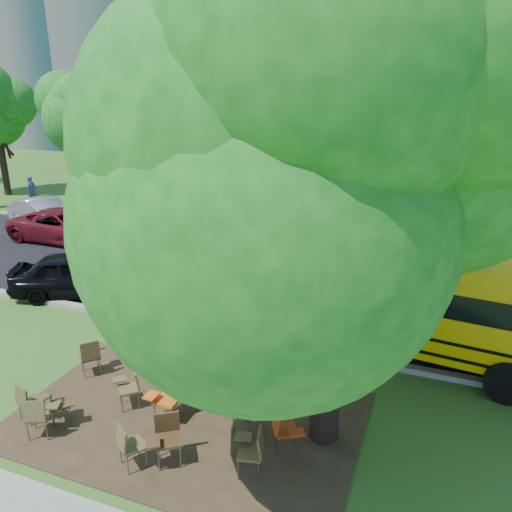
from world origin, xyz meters
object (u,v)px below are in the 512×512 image
at_px(chair_11, 184,390).
at_px(chair_2, 39,413).
at_px(main_tree, 338,158).
at_px(chair_4, 130,443).
at_px(bg_car_red, 66,226).
at_px(chair_7, 283,427).
at_px(chair_8, 91,354).
at_px(chair_5, 166,434).
at_px(chair_0, 29,400).
at_px(chair_1, 57,402).
at_px(black_car, 79,274).
at_px(chair_12, 243,407).
at_px(chair_9, 130,384).
at_px(chair_3, 167,394).
at_px(school_bus, 389,288).
at_px(chair_6, 253,447).
at_px(pedestrian_a, 32,191).
at_px(bg_car_silver, 44,213).

bearing_deg(chair_11, chair_2, 166.80).
height_order(main_tree, chair_4, main_tree).
relative_size(chair_4, bg_car_red, 0.18).
xyz_separation_m(chair_7, chair_8, (-5.02, 0.88, 0.02)).
distance_m(chair_5, bg_car_red, 15.08).
height_order(chair_0, chair_7, chair_7).
relative_size(chair_1, chair_8, 0.86).
relative_size(black_car, bg_car_red, 0.84).
relative_size(chair_11, chair_12, 0.96).
distance_m(chair_0, chair_9, 2.00).
bearing_deg(chair_3, chair_7, -179.67).
distance_m(chair_7, chair_8, 5.10).
distance_m(school_bus, chair_9, 6.65).
bearing_deg(main_tree, chair_1, -163.84).
xyz_separation_m(chair_11, bg_car_red, (-10.68, 8.85, 0.14)).
bearing_deg(chair_4, chair_9, 158.85).
distance_m(chair_1, chair_9, 1.45).
bearing_deg(chair_6, chair_7, -37.73).
bearing_deg(bg_car_red, chair_1, -139.18).
bearing_deg(chair_0, chair_5, 13.93).
xyz_separation_m(chair_1, chair_7, (4.52, 0.82, 0.06)).
bearing_deg(chair_8, main_tree, -49.95).
bearing_deg(black_car, bg_car_red, 19.82).
xyz_separation_m(black_car, bg_car_red, (-4.51, 4.57, -0.02)).
bearing_deg(chair_3, main_tree, -167.17).
height_order(chair_1, pedestrian_a, pedestrian_a).
bearing_deg(school_bus, chair_2, -127.37).
xyz_separation_m(school_bus, chair_8, (-6.27, -3.86, -1.11)).
height_order(chair_4, chair_9, chair_4).
bearing_deg(chair_5, chair_3, -93.85).
relative_size(chair_4, chair_7, 0.99).
xyz_separation_m(chair_3, chair_11, (0.21, 0.30, -0.04)).
distance_m(main_tree, chair_2, 7.34).
height_order(chair_0, chair_8, chair_8).
bearing_deg(chair_2, bg_car_silver, 108.44).
xyz_separation_m(chair_9, chair_11, (1.17, 0.20, 0.02)).
bearing_deg(bg_car_silver, chair_8, -116.61).
bearing_deg(bg_car_red, main_tree, -121.47).
height_order(chair_1, black_car, black_car).
height_order(main_tree, black_car, main_tree).
relative_size(school_bus, chair_5, 12.41).
xyz_separation_m(chair_8, black_car, (-3.44, 3.77, 0.15)).
bearing_deg(chair_1, bg_car_silver, 179.24).
relative_size(chair_0, chair_3, 0.86).
distance_m(chair_11, pedestrian_a, 22.00).
relative_size(chair_1, chair_6, 0.87).
height_order(chair_3, bg_car_red, bg_car_red).
xyz_separation_m(main_tree, chair_12, (-1.53, -0.40, -4.84)).
bearing_deg(chair_6, chair_2, 83.89).
relative_size(chair_3, chair_9, 1.11).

